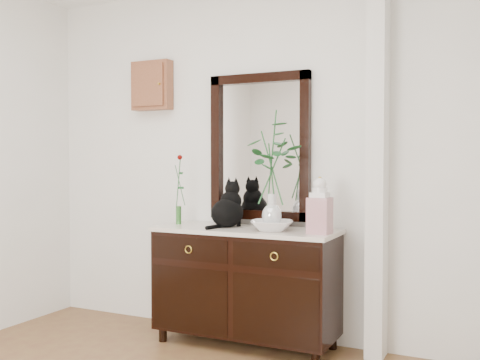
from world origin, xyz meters
The scene contains 10 objects.
wall_back centered at (0.00, 1.98, 1.35)m, with size 3.60×0.04×2.70m, color silver.
pilaster centered at (1.00, 1.90, 1.35)m, with size 0.12×0.20×2.70m, color silver.
sideboard centered at (0.10, 1.73, 0.47)m, with size 1.33×0.52×0.82m.
wall_mirror centered at (0.10, 1.97, 1.44)m, with size 0.80×0.06×1.10m.
key_cabinet centered at (-0.85, 1.94, 1.95)m, with size 0.35×0.10×0.40m, color brown.
cat centered at (-0.05, 1.73, 1.02)m, with size 0.24×0.30×0.34m, color black, non-canonical shape.
lotus_bowl centered at (0.32, 1.67, 0.89)m, with size 0.29×0.29×0.07m, color white.
vase_branches centered at (0.32, 1.67, 1.28)m, with size 0.39×0.39×0.83m, color silver, non-canonical shape.
bud_vase_rose centered at (-0.47, 1.73, 1.12)m, with size 0.07×0.07×0.54m, color #30692A, non-canonical shape.
ginger_jar centered at (0.67, 1.67, 1.04)m, with size 0.14×0.14×0.38m, color silver, non-canonical shape.
Camera 1 is at (1.80, -1.91, 1.34)m, focal length 42.00 mm.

